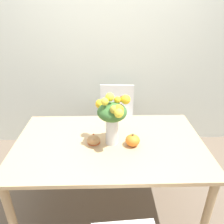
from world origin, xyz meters
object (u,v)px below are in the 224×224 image
(pumpkin, at_px, (133,140))
(dining_chair_near_window, at_px, (116,122))
(turkey_figurine, at_px, (94,139))
(flower_vase, at_px, (112,116))

(pumpkin, height_order, dining_chair_near_window, dining_chair_near_window)
(turkey_figurine, relative_size, dining_chair_near_window, 0.16)
(turkey_figurine, xyz_separation_m, dining_chair_near_window, (0.22, 0.83, -0.31))
(flower_vase, height_order, pumpkin, flower_vase)
(flower_vase, xyz_separation_m, pumpkin, (0.16, -0.04, -0.20))
(pumpkin, relative_size, turkey_figurine, 0.81)
(pumpkin, distance_m, dining_chair_near_window, 0.92)
(dining_chair_near_window, bearing_deg, turkey_figurine, -100.91)
(flower_vase, bearing_deg, pumpkin, -12.40)
(pumpkin, bearing_deg, flower_vase, 167.60)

